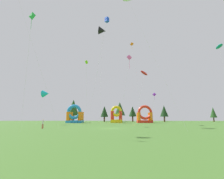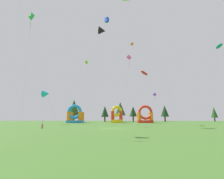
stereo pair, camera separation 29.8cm
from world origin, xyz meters
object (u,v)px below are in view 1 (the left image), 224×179
(kite_lime_parafoil, at_px, (87,62))
(kite_black_delta, at_px, (102,31))
(kite_white_parafoil, at_px, (128,0))
(kite_pink_diamond, at_px, (129,58))
(kite_green_diamond, at_px, (31,18))
(inflatable_orange_dome, at_px, (116,117))
(kite_blue_box, at_px, (107,20))
(inflatable_red_slide, at_px, (145,117))
(inflatable_blue_arch, at_px, (75,116))
(kite_red_parafoil, at_px, (144,73))
(kite_orange_diamond, at_px, (132,45))
(kite_purple_diamond, at_px, (154,95))
(kite_teal_parafoil, at_px, (219,47))
(kite_cyan_delta, at_px, (46,94))
(person_far_side, at_px, (43,123))

(kite_lime_parafoil, xyz_separation_m, kite_black_delta, (3.96, -0.00, 8.65))
(kite_white_parafoil, bearing_deg, kite_pink_diamond, 85.23)
(kite_green_diamond, distance_m, inflatable_orange_dome, 44.59)
(kite_blue_box, relative_size, inflatable_red_slide, 4.03)
(kite_black_delta, height_order, kite_green_diamond, kite_black_delta)
(kite_white_parafoil, bearing_deg, inflatable_blue_arch, 117.42)
(kite_red_parafoil, distance_m, inflatable_blue_arch, 28.99)
(kite_black_delta, height_order, inflatable_blue_arch, kite_black_delta)
(kite_pink_diamond, bearing_deg, inflatable_blue_arch, 124.56)
(kite_orange_diamond, bearing_deg, kite_purple_diamond, 27.22)
(kite_teal_parafoil, bearing_deg, kite_blue_box, 161.52)
(kite_cyan_delta, bearing_deg, kite_red_parafoil, 1.51)
(kite_blue_box, bearing_deg, inflatable_blue_arch, 117.97)
(inflatable_red_slide, bearing_deg, kite_purple_diamond, -68.85)
(kite_teal_parafoil, distance_m, person_far_side, 34.76)
(kite_white_parafoil, distance_m, inflatable_blue_arch, 42.55)
(kite_cyan_delta, bearing_deg, person_far_side, -67.06)
(kite_cyan_delta, height_order, kite_blue_box, kite_blue_box)
(kite_lime_parafoil, height_order, kite_teal_parafoil, kite_lime_parafoil)
(kite_black_delta, distance_m, kite_green_diamond, 23.64)
(kite_green_diamond, bearing_deg, inflatable_orange_dome, 74.48)
(inflatable_orange_dome, bearing_deg, kite_black_delta, -99.83)
(kite_orange_diamond, distance_m, kite_red_parafoil, 11.07)
(kite_lime_parafoil, bearing_deg, kite_white_parafoil, -55.05)
(kite_black_delta, height_order, inflatable_red_slide, kite_black_delta)
(inflatable_orange_dome, height_order, inflatable_red_slide, inflatable_red_slide)
(kite_orange_diamond, xyz_separation_m, kite_teal_parafoil, (13.44, -22.08, -10.26))
(inflatable_orange_dome, bearing_deg, kite_lime_parafoil, -110.08)
(kite_red_parafoil, bearing_deg, inflatable_red_slide, 81.70)
(kite_cyan_delta, relative_size, person_far_side, 5.92)
(kite_white_parafoil, xyz_separation_m, inflatable_red_slide, (7.80, 34.02, -20.45))
(kite_pink_diamond, height_order, inflatable_red_slide, kite_pink_diamond)
(kite_orange_diamond, distance_m, inflatable_red_slide, 25.14)
(kite_cyan_delta, relative_size, kite_purple_diamond, 0.99)
(kite_red_parafoil, relative_size, inflatable_blue_arch, 2.41)
(kite_pink_diamond, height_order, kite_red_parafoil, kite_red_parafoil)
(kite_purple_diamond, relative_size, inflatable_blue_arch, 1.52)
(kite_purple_diamond, bearing_deg, kite_white_parafoil, -110.04)
(kite_cyan_delta, height_order, kite_purple_diamond, kite_purple_diamond)
(kite_red_parafoil, xyz_separation_m, inflatable_red_slide, (1.94, 13.31, -12.49))
(kite_teal_parafoil, distance_m, kite_blue_box, 23.91)
(kite_orange_diamond, bearing_deg, person_far_side, -132.34)
(kite_lime_parafoil, bearing_deg, inflatable_red_slide, 48.46)
(person_far_side, height_order, inflatable_orange_dome, inflatable_orange_dome)
(kite_black_delta, height_order, kite_teal_parafoil, kite_black_delta)
(kite_lime_parafoil, distance_m, kite_white_parafoil, 18.48)
(kite_lime_parafoil, bearing_deg, kite_cyan_delta, 155.06)
(kite_orange_diamond, height_order, person_far_side, kite_orange_diamond)
(person_far_side, distance_m, inflatable_orange_dome, 33.66)
(kite_white_parafoil, relative_size, inflatable_orange_dome, 3.82)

